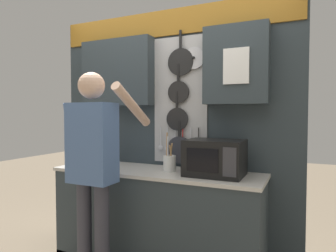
{
  "coord_description": "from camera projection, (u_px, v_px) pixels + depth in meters",
  "views": [
    {
      "loc": [
        1.25,
        -2.44,
        1.43
      ],
      "look_at": [
        0.04,
        0.18,
        1.31
      ],
      "focal_mm": 32.0,
      "sensor_mm": 36.0,
      "label": 1
    }
  ],
  "objects": [
    {
      "name": "base_cabinet_counter",
      "position": [
        156.0,
        219.0,
        2.78
      ],
      "size": [
        1.95,
        0.58,
        0.9
      ],
      "color": "#2D383D",
      "rests_on": "ground_plane"
    },
    {
      "name": "knife_block",
      "position": [
        100.0,
        155.0,
        3.03
      ],
      "size": [
        0.13,
        0.16,
        0.28
      ],
      "color": "brown",
      "rests_on": "base_cabinet_counter"
    },
    {
      "name": "microwave",
      "position": [
        215.0,
        158.0,
        2.52
      ],
      "size": [
        0.48,
        0.37,
        0.3
      ],
      "color": "black",
      "rests_on": "base_cabinet_counter"
    },
    {
      "name": "back_wall_unit",
      "position": [
        167.0,
        107.0,
        2.97
      ],
      "size": [
        2.52,
        0.22,
        2.45
      ],
      "color": "#2D383D",
      "rests_on": "ground_plane"
    },
    {
      "name": "person",
      "position": [
        93.0,
        159.0,
        2.44
      ],
      "size": [
        0.54,
        0.62,
        1.76
      ],
      "color": "#383842",
      "rests_on": "ground_plane"
    },
    {
      "name": "utensil_crock",
      "position": [
        170.0,
        162.0,
        2.71
      ],
      "size": [
        0.12,
        0.12,
        0.35
      ],
      "color": "white",
      "rests_on": "base_cabinet_counter"
    }
  ]
}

